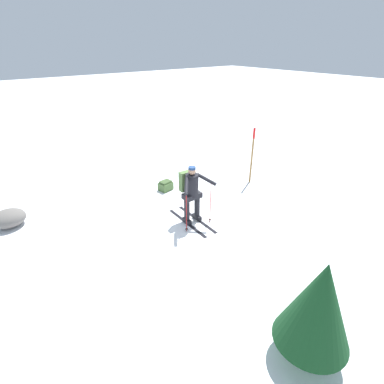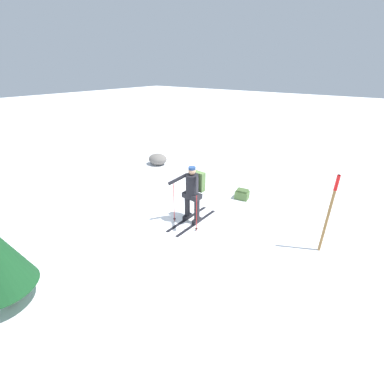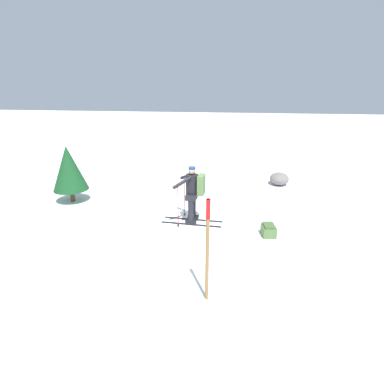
{
  "view_description": "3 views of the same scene",
  "coord_description": "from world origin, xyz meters",
  "views": [
    {
      "loc": [
        4.73,
        5.05,
        4.45
      ],
      "look_at": [
        0.47,
        -0.46,
        0.9
      ],
      "focal_mm": 28.0,
      "sensor_mm": 36.0,
      "label": 1
    },
    {
      "loc": [
        -3.19,
        4.42,
        3.9
      ],
      "look_at": [
        0.47,
        -0.46,
        0.9
      ],
      "focal_mm": 24.0,
      "sensor_mm": 36.0,
      "label": 2
    },
    {
      "loc": [
        -7.12,
        -1.71,
        3.58
      ],
      "look_at": [
        0.47,
        -0.46,
        0.9
      ],
      "focal_mm": 28.0,
      "sensor_mm": 36.0,
      "label": 3
    }
  ],
  "objects": [
    {
      "name": "rock_boulder",
      "position": [
        4.46,
        -3.25,
        0.23
      ],
      "size": [
        0.85,
        0.72,
        0.47
      ],
      "primitive_type": "ellipsoid",
      "color": "slate",
      "rests_on": "ground_plane"
    },
    {
      "name": "dropped_backpack",
      "position": [
        -0.02,
        -2.52,
        0.15
      ],
      "size": [
        0.46,
        0.39,
        0.32
      ],
      "color": "#4C6B38",
      "rests_on": "ground_plane"
    },
    {
      "name": "pine_tree",
      "position": [
        1.47,
        3.74,
        1.13
      ],
      "size": [
        1.12,
        1.12,
        1.86
      ],
      "color": "#4C331E",
      "rests_on": "ground_plane"
    },
    {
      "name": "trail_marker",
      "position": [
        -2.68,
        -1.24,
        1.11
      ],
      "size": [
        0.07,
        0.07,
        1.91
      ],
      "color": "olive",
      "rests_on": "ground_plane"
    },
    {
      "name": "ground_plane",
      "position": [
        0.0,
        0.0,
        0.0
      ],
      "size": [
        80.0,
        80.0,
        0.0
      ],
      "primitive_type": "plane",
      "color": "white"
    },
    {
      "name": "skier",
      "position": [
        0.47,
        -0.5,
        0.93
      ],
      "size": [
        1.03,
        1.7,
        1.61
      ],
      "color": "black",
      "rests_on": "ground_plane"
    }
  ]
}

